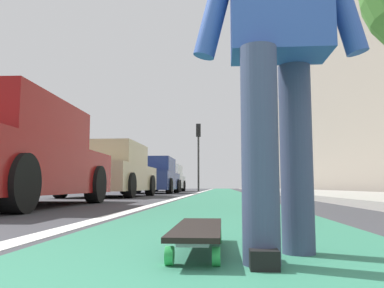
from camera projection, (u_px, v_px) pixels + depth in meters
ground_plane at (222, 198)px, 10.33m from camera, size 80.00×80.00×0.00m
bike_lane_paint at (222, 191)px, 24.21m from camera, size 56.00×1.83×0.00m
lane_stripe_white at (201, 192)px, 20.32m from camera, size 52.00×0.16×0.01m
sidewalk_curb at (299, 192)px, 18.01m from camera, size 52.00×3.20×0.11m
building_facade at (332, 113)px, 22.23m from camera, size 40.00×1.20×8.67m
skateboard at (198, 231)px, 1.76m from camera, size 0.84×0.20×0.11m
skater_person at (278, 30)px, 1.68m from camera, size 0.46×0.72×1.64m
parked_car_near at (3, 156)px, 5.64m from camera, size 4.47×2.09×1.48m
parked_car_mid at (110, 171)px, 11.22m from camera, size 4.14×2.05×1.47m
parked_car_far at (152, 176)px, 16.71m from camera, size 4.24×1.98×1.46m
parked_car_end at (167, 179)px, 22.64m from camera, size 4.37×1.86×1.48m
traffic_light at (198, 144)px, 25.12m from camera, size 0.33×0.28×4.18m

